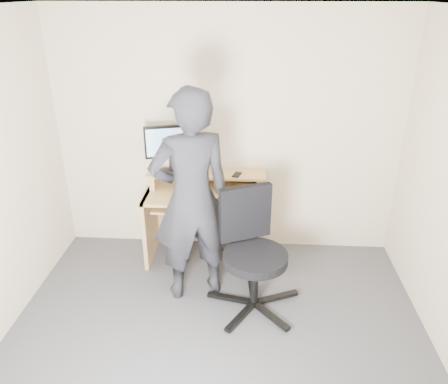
# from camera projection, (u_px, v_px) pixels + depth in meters

# --- Properties ---
(ground) EXTENTS (3.50, 3.50, 0.00)m
(ground) POSITION_uv_depth(u_px,v_px,m) (214.00, 361.00, 3.36)
(ground) COLOR #4C4C51
(ground) RESTS_ON ground
(back_wall) EXTENTS (3.50, 0.02, 2.50)m
(back_wall) POSITION_uv_depth(u_px,v_px,m) (227.00, 136.00, 4.41)
(back_wall) COLOR beige
(back_wall) RESTS_ON ground
(ceiling) EXTENTS (3.50, 3.50, 0.02)m
(ceiling) POSITION_uv_depth(u_px,v_px,m) (209.00, 10.00, 2.30)
(ceiling) COLOR white
(ceiling) RESTS_ON back_wall
(desk) EXTENTS (1.20, 0.60, 0.91)m
(desk) POSITION_uv_depth(u_px,v_px,m) (206.00, 207.00, 4.52)
(desk) COLOR tan
(desk) RESTS_ON ground
(monitor) EXTENTS (0.50, 0.17, 0.49)m
(monitor) POSITION_uv_depth(u_px,v_px,m) (171.00, 144.00, 4.32)
(monitor) COLOR black
(monitor) RESTS_ON desk
(external_drive) EXTENTS (0.10, 0.14, 0.20)m
(external_drive) POSITION_uv_depth(u_px,v_px,m) (191.00, 161.00, 4.43)
(external_drive) COLOR black
(external_drive) RESTS_ON desk
(travel_mug) EXTENTS (0.08, 0.08, 0.17)m
(travel_mug) POSITION_uv_depth(u_px,v_px,m) (205.00, 164.00, 4.39)
(travel_mug) COLOR #AFAFB3
(travel_mug) RESTS_ON desk
(smartphone) EXTENTS (0.10, 0.14, 0.01)m
(smartphone) POSITION_uv_depth(u_px,v_px,m) (237.00, 175.00, 4.36)
(smartphone) COLOR black
(smartphone) RESTS_ON desk
(charger) EXTENTS (0.05, 0.04, 0.03)m
(charger) POSITION_uv_depth(u_px,v_px,m) (184.00, 174.00, 4.34)
(charger) COLOR black
(charger) RESTS_ON desk
(headphones) EXTENTS (0.17, 0.16, 0.06)m
(headphones) POSITION_uv_depth(u_px,v_px,m) (198.00, 169.00, 4.48)
(headphones) COLOR silver
(headphones) RESTS_ON desk
(keyboard) EXTENTS (0.49, 0.29, 0.03)m
(keyboard) POSITION_uv_depth(u_px,v_px,m) (202.00, 204.00, 4.32)
(keyboard) COLOR black
(keyboard) RESTS_ON desk
(mouse) EXTENTS (0.11, 0.09, 0.04)m
(mouse) POSITION_uv_depth(u_px,v_px,m) (242.00, 196.00, 4.24)
(mouse) COLOR black
(mouse) RESTS_ON desk
(office_chair) EXTENTS (0.84, 0.82, 1.06)m
(office_chair) POSITION_uv_depth(u_px,v_px,m) (252.00, 247.00, 3.76)
(office_chair) COLOR black
(office_chair) RESTS_ON ground
(person) EXTENTS (0.83, 0.69, 1.94)m
(person) POSITION_uv_depth(u_px,v_px,m) (191.00, 199.00, 3.74)
(person) COLOR black
(person) RESTS_ON ground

